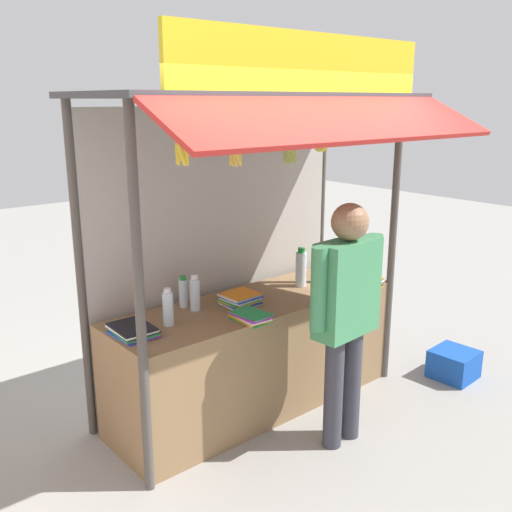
% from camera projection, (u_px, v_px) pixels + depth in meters
% --- Properties ---
extents(ground_plane, '(20.00, 20.00, 0.00)m').
position_uv_depth(ground_plane, '(256.00, 404.00, 4.55)').
color(ground_plane, gray).
extents(stall_counter, '(2.32, 0.71, 0.86)m').
position_uv_depth(stall_counter, '(256.00, 354.00, 4.43)').
color(stall_counter, olive).
rests_on(stall_counter, ground).
extents(stall_structure, '(2.52, 1.54, 2.72)m').
position_uv_depth(stall_structure, '(247.00, 196.00, 4.19)').
color(stall_structure, '#4C4742').
rests_on(stall_structure, ground).
extents(water_bottle_back_right, '(0.07, 0.07, 0.23)m').
position_uv_depth(water_bottle_back_right, '(183.00, 292.00, 4.17)').
color(water_bottle_back_right, silver).
rests_on(water_bottle_back_right, stall_counter).
extents(water_bottle_mid_left, '(0.08, 0.08, 0.29)m').
position_uv_depth(water_bottle_mid_left, '(344.00, 257.00, 5.03)').
color(water_bottle_mid_left, silver).
rests_on(water_bottle_mid_left, stall_counter).
extents(water_bottle_left, '(0.07, 0.07, 0.26)m').
position_uv_depth(water_bottle_left, '(168.00, 308.00, 3.82)').
color(water_bottle_left, silver).
rests_on(water_bottle_left, stall_counter).
extents(water_bottle_center, '(0.09, 0.09, 0.32)m').
position_uv_depth(water_bottle_center, '(301.00, 268.00, 4.63)').
color(water_bottle_center, silver).
rests_on(water_bottle_center, stall_counter).
extents(water_bottle_rear_center, '(0.07, 0.07, 0.26)m').
position_uv_depth(water_bottle_rear_center, '(195.00, 294.00, 4.10)').
color(water_bottle_rear_center, silver).
rests_on(water_bottle_rear_center, stall_counter).
extents(magazine_stack_right, '(0.26, 0.26, 0.09)m').
position_uv_depth(magazine_stack_right, '(240.00, 299.00, 4.23)').
color(magazine_stack_right, white).
rests_on(magazine_stack_right, stall_counter).
extents(magazine_stack_front_right, '(0.22, 0.29, 0.08)m').
position_uv_depth(magazine_stack_front_right, '(363.00, 281.00, 4.66)').
color(magazine_stack_front_right, orange).
rests_on(magazine_stack_front_right, stall_counter).
extents(magazine_stack_far_right, '(0.21, 0.29, 0.05)m').
position_uv_depth(magazine_stack_far_right, '(250.00, 317.00, 3.93)').
color(magazine_stack_far_right, green).
rests_on(magazine_stack_far_right, stall_counter).
extents(magazine_stack_far_left, '(0.26, 0.32, 0.06)m').
position_uv_depth(magazine_stack_far_left, '(133.00, 330.00, 3.69)').
color(magazine_stack_far_left, blue).
rests_on(magazine_stack_far_left, stall_counter).
extents(banana_bunch_rightmost, '(0.09, 0.09, 0.30)m').
position_uv_depth(banana_bunch_rightmost, '(236.00, 153.00, 3.34)').
color(banana_bunch_rightmost, '#332D23').
extents(banana_bunch_inner_right, '(0.10, 0.10, 0.27)m').
position_uv_depth(banana_bunch_inner_right, '(182.00, 150.00, 3.11)').
color(banana_bunch_inner_right, '#332D23').
extents(banana_bunch_inner_left, '(0.11, 0.11, 0.31)m').
position_uv_depth(banana_bunch_inner_left, '(290.00, 151.00, 3.61)').
color(banana_bunch_inner_left, '#332D23').
extents(banana_bunch_leftmost, '(0.11, 0.10, 0.25)m').
position_uv_depth(banana_bunch_leftmost, '(322.00, 141.00, 3.78)').
color(banana_bunch_leftmost, '#332D23').
extents(vendor_person, '(0.64, 0.24, 1.69)m').
position_uv_depth(vendor_person, '(346.00, 304.00, 3.79)').
color(vendor_person, '#383842').
rests_on(vendor_person, ground).
extents(plastic_crate, '(0.37, 0.37, 0.24)m').
position_uv_depth(plastic_crate, '(454.00, 364.00, 4.96)').
color(plastic_crate, '#194CB2').
rests_on(plastic_crate, ground).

